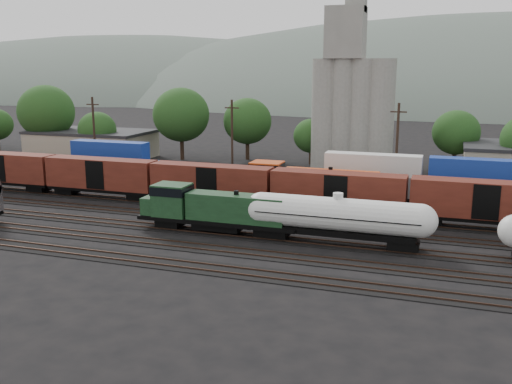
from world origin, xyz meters
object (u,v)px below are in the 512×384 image
(orange_locomotive, at_px, (304,183))
(grain_silo, at_px, (351,101))
(tank_car_a, at_px, (337,216))
(green_locomotive, at_px, (209,208))

(orange_locomotive, bearing_deg, grain_silo, 87.36)
(orange_locomotive, bearing_deg, tank_car_a, -64.89)
(green_locomotive, bearing_deg, tank_car_a, 0.00)
(green_locomotive, distance_m, grain_silo, 42.56)
(green_locomotive, relative_size, tank_car_a, 0.93)
(green_locomotive, relative_size, orange_locomotive, 0.89)
(tank_car_a, relative_size, orange_locomotive, 0.95)
(green_locomotive, xyz_separation_m, tank_car_a, (13.23, 0.00, 0.26))
(green_locomotive, height_order, grain_silo, grain_silo)
(tank_car_a, bearing_deg, orange_locomotive, 115.11)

